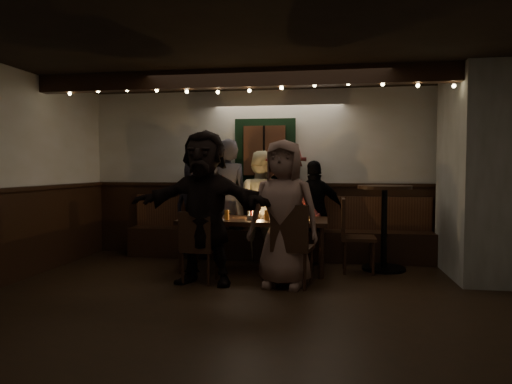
% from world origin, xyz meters
% --- Properties ---
extents(room, '(6.02, 5.01, 2.62)m').
position_xyz_m(room, '(1.07, 1.42, 1.07)').
color(room, black).
rests_on(room, ground).
extents(dining_table, '(1.96, 0.84, 0.85)m').
position_xyz_m(dining_table, '(-0.21, 1.40, 0.64)').
color(dining_table, black).
rests_on(dining_table, ground).
extents(chair_near_left, '(0.41, 0.41, 0.87)m').
position_xyz_m(chair_near_left, '(-0.76, 0.58, 0.49)').
color(chair_near_left, black).
rests_on(chair_near_left, ground).
extents(chair_near_right, '(0.50, 0.50, 0.97)m').
position_xyz_m(chair_near_right, '(0.36, 0.57, 0.55)').
color(chair_near_right, black).
rests_on(chair_near_right, ground).
extents(chair_end, '(0.45, 0.45, 0.98)m').
position_xyz_m(chair_end, '(1.08, 1.50, 0.55)').
color(chair_end, black).
rests_on(chair_end, ground).
extents(high_top, '(0.72, 0.72, 1.15)m').
position_xyz_m(high_top, '(1.53, 1.70, 0.72)').
color(high_top, black).
rests_on(high_top, ground).
extents(person_a, '(0.81, 0.59, 1.53)m').
position_xyz_m(person_a, '(-1.21, 2.12, 0.76)').
color(person_a, black).
rests_on(person_a, ground).
extents(person_b, '(0.77, 0.63, 1.82)m').
position_xyz_m(person_b, '(-0.75, 2.12, 0.91)').
color(person_b, '#2F2D35').
rests_on(person_b, ground).
extents(person_c, '(0.94, 0.83, 1.64)m').
position_xyz_m(person_c, '(-0.24, 2.17, 0.82)').
color(person_c, beige).
rests_on(person_c, ground).
extents(person_d, '(1.27, 0.98, 1.73)m').
position_xyz_m(person_d, '(0.16, 2.10, 0.87)').
color(person_d, maroon).
rests_on(person_d, ground).
extents(person_e, '(0.94, 0.57, 1.49)m').
position_xyz_m(person_e, '(0.59, 2.13, 0.75)').
color(person_e, black).
rests_on(person_e, ground).
extents(person_f, '(1.75, 0.70, 1.84)m').
position_xyz_m(person_f, '(-0.68, 0.62, 0.92)').
color(person_f, black).
rests_on(person_f, ground).
extents(person_g, '(0.91, 0.67, 1.71)m').
position_xyz_m(person_g, '(0.26, 0.63, 0.86)').
color(person_g, '#79594F').
rests_on(person_g, ground).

